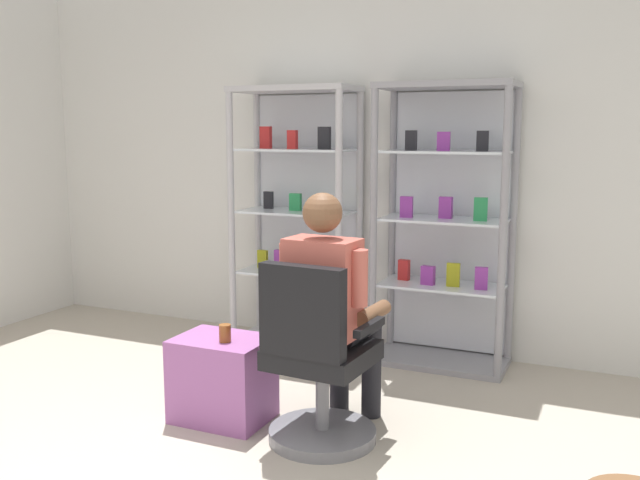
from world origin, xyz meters
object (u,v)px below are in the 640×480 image
object	(u,v)px
seated_shopkeeper	(332,302)
display_cabinet_right	(446,224)
storage_crate	(223,379)
display_cabinet_left	(299,216)
tea_glass	(225,333)
office_chair	(317,370)

from	to	relation	value
seated_shopkeeper	display_cabinet_right	bearing A→B (deg)	79.76
display_cabinet_right	storage_crate	bearing A→B (deg)	-120.56
display_cabinet_left	tea_glass	bearing A→B (deg)	-79.48
display_cabinet_right	office_chair	bearing A→B (deg)	-99.58
seated_shopkeeper	display_cabinet_left	bearing A→B (deg)	121.62
storage_crate	tea_glass	distance (m)	0.29
office_chair	seated_shopkeeper	bearing A→B (deg)	86.14
display_cabinet_left	tea_glass	size ratio (longest dim) A/B	20.18
storage_crate	office_chair	bearing A→B (deg)	-6.81
display_cabinet_right	office_chair	xyz separation A→B (m)	(-0.26, -1.54, -0.57)
display_cabinet_right	storage_crate	xyz separation A→B (m)	(-0.87, -1.47, -0.73)
storage_crate	tea_glass	bearing A→B (deg)	-42.29
display_cabinet_left	display_cabinet_right	bearing A→B (deg)	-0.04
display_cabinet_left	seated_shopkeeper	xyz separation A→B (m)	(0.85, -1.38, -0.25)
seated_shopkeeper	tea_glass	xyz separation A→B (m)	(-0.57, -0.14, -0.20)
storage_crate	display_cabinet_left	bearing A→B (deg)	98.94
display_cabinet_left	seated_shopkeeper	size ratio (longest dim) A/B	1.47
seated_shopkeeper	tea_glass	size ratio (longest dim) A/B	13.70
display_cabinet_left	storage_crate	world-z (taller)	display_cabinet_left
office_chair	storage_crate	xyz separation A→B (m)	(-0.61, 0.07, -0.16)
storage_crate	display_cabinet_right	bearing A→B (deg)	59.44
storage_crate	tea_glass	xyz separation A→B (m)	(0.05, -0.05, 0.28)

